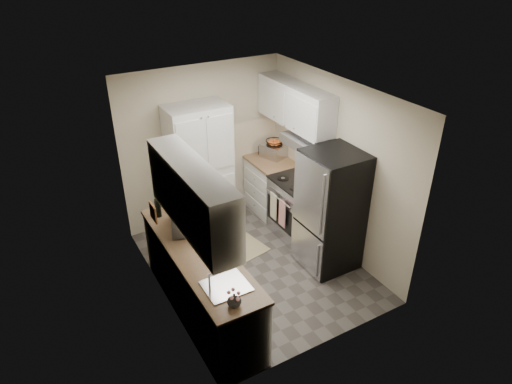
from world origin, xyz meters
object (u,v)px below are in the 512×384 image
refrigerator (331,211)px  wine_bottle (158,206)px  electric_range (298,207)px  microwave (187,217)px  toaster_oven (273,151)px  pantry_cabinet (200,170)px

refrigerator → wine_bottle: (-2.08, 0.90, 0.22)m
electric_range → microwave: (-1.89, -0.32, 0.59)m
microwave → wine_bottle: bearing=48.0°
microwave → toaster_oven: (2.00, 1.24, -0.04)m
refrigerator → microwave: (-1.85, 0.48, 0.22)m
microwave → electric_range: bearing=-60.3°
refrigerator → toaster_oven: bearing=85.0°
toaster_oven → refrigerator: bearing=-115.5°
refrigerator → pantry_cabinet: bearing=123.5°
pantry_cabinet → refrigerator: bearing=-56.5°
microwave → pantry_cabinet: bearing=-9.7°
microwave → toaster_oven: microwave is taller
pantry_cabinet → microwave: pantry_cabinet is taller
pantry_cabinet → toaster_oven: bearing=-0.4°
refrigerator → toaster_oven: size_ratio=4.55×
electric_range → toaster_oven: toaster_oven is taller
refrigerator → wine_bottle: refrigerator is taller
electric_range → toaster_oven: size_ratio=3.03×
wine_bottle → toaster_oven: bearing=20.0°
toaster_oven → microwave: bearing=-168.9°
pantry_cabinet → microwave: (-0.71, -1.25, 0.07)m
pantry_cabinet → electric_range: pantry_cabinet is taller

